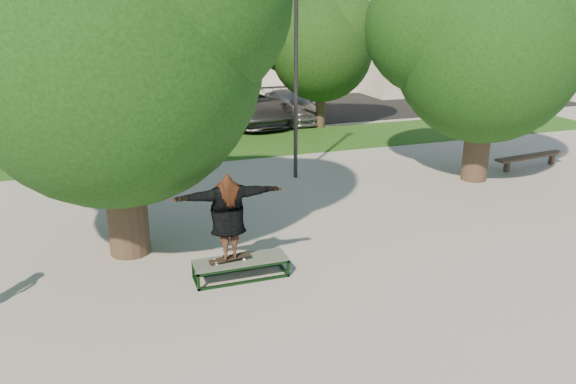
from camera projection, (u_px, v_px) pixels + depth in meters
name	position (u px, v px, depth m)	size (l,w,h in m)	color
ground	(330.00, 244.00, 12.40)	(120.00, 120.00, 0.00)	#A09993
grass_strip	(255.00, 144.00, 21.21)	(30.00, 4.00, 0.02)	#1F4213
asphalt_strip	(197.00, 115.00, 26.72)	(40.00, 8.00, 0.01)	black
tree_left	(105.00, 38.00, 10.63)	(6.96, 5.95, 7.12)	#38281E
tree_right	(484.00, 39.00, 15.72)	(6.24, 5.33, 6.51)	#38281E
bg_tree_left	(26.00, 44.00, 19.06)	(5.28, 4.51, 5.77)	#38281E
bg_tree_mid	(182.00, 32.00, 21.60)	(5.76, 4.92, 6.24)	#38281E
bg_tree_right	(319.00, 44.00, 23.03)	(5.04, 4.31, 5.43)	#38281E
lamppost	(296.00, 73.00, 16.19)	(0.25, 0.15, 6.11)	#2D2D30
side_building	(452.00, 21.00, 36.46)	(15.00, 10.00, 8.00)	beige
grind_box	(241.00, 268.00, 10.83)	(1.80, 0.60, 0.38)	black
skater_rig	(228.00, 217.00, 10.41)	(2.06, 0.59, 1.75)	white
bench	(530.00, 157.00, 18.05)	(2.76, 0.67, 0.42)	#4B382D
car_silver_a	(36.00, 120.00, 22.13)	(1.59, 3.96, 1.35)	#9E9EA2
car_dark	(165.00, 100.00, 26.48)	(1.52, 4.35, 1.43)	black
car_grey	(243.00, 105.00, 24.73)	(2.73, 5.92, 1.65)	#55555A
car_silver_b	(291.00, 106.00, 25.49)	(1.81, 4.44, 1.29)	#9F9EA3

